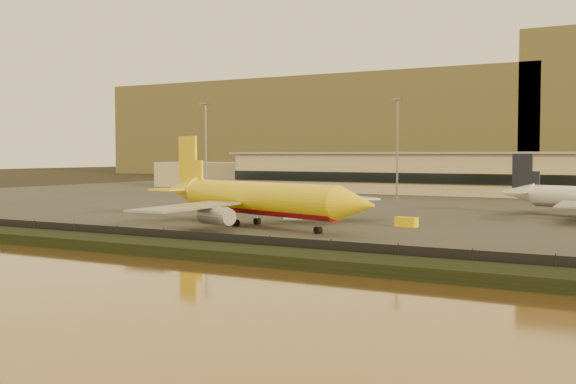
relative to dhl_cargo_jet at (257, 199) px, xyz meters
name	(u,v)px	position (x,y,z in m)	size (l,w,h in m)	color
ground	(257,240)	(9.20, -14.66, -4.75)	(900.00, 900.00, 0.00)	black
embankment	(182,249)	(9.20, -31.66, -4.05)	(320.00, 7.00, 1.40)	black
tarmac	(455,201)	(9.20, 80.34, -4.65)	(320.00, 220.00, 0.20)	#2D2D2D
perimeter_fence	(201,241)	(9.20, -27.66, -3.45)	(300.00, 0.05, 2.20)	black
terminal_building	(438,174)	(-5.32, 110.89, 1.49)	(202.00, 25.00, 12.60)	tan
apron_light_masts	(497,138)	(24.20, 60.34, 10.95)	(152.20, 12.20, 25.40)	slate
distant_hills	(548,120)	(-11.54, 325.34, 26.63)	(470.00, 160.00, 70.00)	brown
dhl_cargo_jet	(257,199)	(0.00, 0.00, 0.00)	(49.85, 47.49, 15.25)	yellow
gse_vehicle_yellow	(406,222)	(21.52, 11.70, -3.74)	(3.62, 1.63, 1.63)	yellow
gse_vehicle_white	(293,215)	(-1.43, 14.82, -3.78)	(3.45, 1.55, 1.55)	silver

